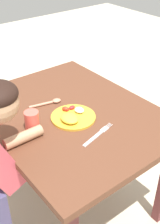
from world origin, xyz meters
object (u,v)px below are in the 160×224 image
(spoon, at_px, (50,102))
(fork, at_px, (97,135))
(plate, at_px, (72,117))
(drinking_cup, at_px, (32,120))

(spoon, bearing_deg, fork, -73.84)
(plate, relative_size, spoon, 1.25)
(drinking_cup, bearing_deg, plate, 75.63)
(fork, bearing_deg, plate, 79.42)
(spoon, distance_m, drinking_cup, 0.25)
(fork, relative_size, drinking_cup, 2.28)
(spoon, bearing_deg, plate, -73.53)
(spoon, xyz_separation_m, drinking_cup, (0.15, -0.20, 0.04))
(fork, height_order, spoon, spoon)
(spoon, height_order, drinking_cup, drinking_cup)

